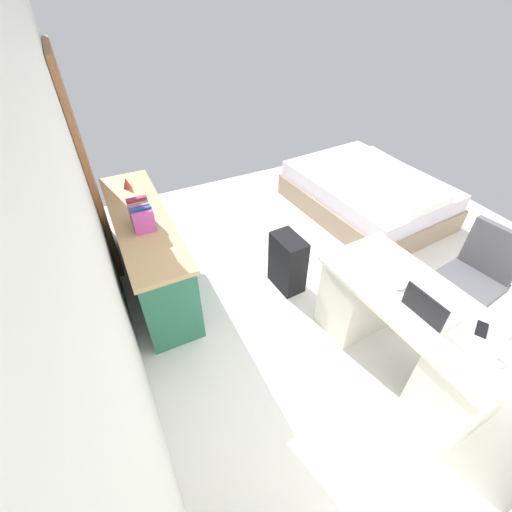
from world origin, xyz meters
name	(u,v)px	position (x,y,z in m)	size (l,w,h in m)	color
ground_plane	(342,283)	(0.00, 0.00, 0.00)	(5.16, 5.16, 0.00)	silver
wall_back	(87,231)	(0.00, 2.07, 1.32)	(4.16, 0.10, 2.64)	silver
door_wooden	(88,169)	(1.53, 1.99, 1.02)	(0.88, 0.05, 2.04)	brown
desk	(406,332)	(-0.93, 0.17, 0.39)	(1.48, 0.75, 0.74)	silver
office_chair	(470,284)	(-0.81, -0.65, 0.42)	(0.52, 0.52, 0.94)	black
credenza	(149,251)	(0.86, 1.69, 0.39)	(1.80, 0.48, 0.79)	#28664C
bed	(367,195)	(0.98, -1.07, 0.24)	(2.01, 1.55, 0.58)	gray
suitcase_black	(287,263)	(0.24, 0.52, 0.29)	(0.36, 0.22, 0.58)	black
laptop	(428,309)	(-1.05, 0.24, 0.79)	(0.32, 0.24, 0.21)	silver
computer_mouse	(401,286)	(-0.78, 0.21, 0.75)	(0.06, 0.10, 0.03)	white
cell_phone_near_laptop	(482,329)	(-1.29, 0.02, 0.74)	(0.07, 0.14, 0.01)	black
desk_lamp	(510,327)	(-1.44, 0.14, 1.00)	(0.16, 0.11, 0.34)	silver
book_row	(142,216)	(0.71, 1.69, 0.89)	(0.24, 0.17, 0.22)	#BC469C
figurine_small	(127,183)	(1.44, 1.69, 0.84)	(0.08, 0.08, 0.11)	red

